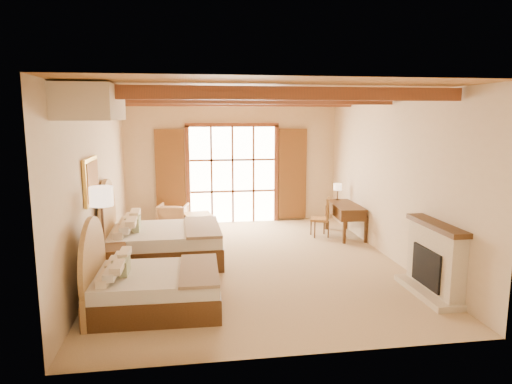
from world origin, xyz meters
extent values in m
plane|color=#CCB288|center=(0.00, 0.00, 0.00)|extent=(7.00, 7.00, 0.00)
plane|color=beige|center=(0.00, 3.50, 1.60)|extent=(5.50, 0.00, 5.50)
plane|color=beige|center=(-2.75, 0.00, 1.60)|extent=(0.00, 7.00, 7.00)
plane|color=beige|center=(2.75, 0.00, 1.60)|extent=(0.00, 7.00, 7.00)
plane|color=#B17E3C|center=(0.00, 0.00, 3.20)|extent=(7.00, 7.00, 0.00)
cube|color=white|center=(0.00, 3.46, 1.25)|extent=(2.20, 0.02, 2.50)
cube|color=brown|center=(-1.60, 3.43, 1.25)|extent=(0.75, 0.06, 2.40)
cube|color=brown|center=(1.60, 3.43, 1.25)|extent=(0.75, 0.06, 2.40)
cube|color=beige|center=(2.62, -2.00, 0.55)|extent=(0.25, 1.30, 1.10)
cube|color=black|center=(2.55, -2.00, 0.45)|extent=(0.18, 0.80, 0.60)
cube|color=beige|center=(2.53, -2.00, 0.05)|extent=(0.45, 1.40, 0.10)
cube|color=#4F321B|center=(2.61, -2.00, 1.12)|extent=(0.30, 1.40, 0.08)
cube|color=gold|center=(-2.71, -0.75, 1.75)|extent=(0.05, 0.95, 0.75)
cube|color=orange|center=(-2.68, -0.75, 1.75)|extent=(0.02, 0.82, 0.62)
cube|color=beige|center=(-2.40, -2.00, 2.95)|extent=(0.70, 1.40, 0.45)
cube|color=#4F321B|center=(-1.66, -1.90, 0.18)|extent=(1.86, 1.43, 0.36)
cube|color=silver|center=(-1.66, -1.90, 0.46)|extent=(1.83, 1.40, 0.20)
cube|color=gray|center=(-1.04, -1.90, 0.56)|extent=(0.58, 1.43, 0.04)
cube|color=#99A578|center=(-2.08, -1.90, 0.66)|extent=(0.12, 0.38, 0.21)
cube|color=#4F321B|center=(-1.64, 0.29, 0.21)|extent=(2.18, 1.67, 0.42)
cube|color=silver|center=(-1.64, 0.29, 0.54)|extent=(2.14, 1.63, 0.23)
cube|color=gray|center=(-0.91, 0.29, 0.66)|extent=(0.67, 1.67, 0.05)
cube|color=#99A578|center=(-2.14, 0.29, 0.78)|extent=(0.13, 0.44, 0.25)
cube|color=#4F321B|center=(-2.47, -0.88, 0.33)|extent=(0.65, 0.65, 0.66)
cylinder|color=#3D2B1F|center=(-2.50, -1.11, 0.02)|extent=(0.24, 0.24, 0.03)
cylinder|color=#3D2B1F|center=(-2.50, -1.11, 0.75)|extent=(0.04, 0.04, 1.45)
cylinder|color=#FFDCB8|center=(-2.50, -1.11, 1.55)|extent=(0.36, 0.36, 0.30)
imported|color=tan|center=(-1.54, 2.87, 0.32)|extent=(0.80, 0.82, 0.64)
cube|color=tan|center=(-0.95, 2.52, 0.22)|extent=(0.70, 0.70, 0.45)
cube|color=#4F321B|center=(2.46, 1.64, 0.73)|extent=(0.69, 1.43, 0.05)
cube|color=#4F321B|center=(2.46, 1.64, 0.60)|extent=(0.67, 1.39, 0.22)
cube|color=#A1743F|center=(1.85, 1.68, 0.40)|extent=(0.52, 0.52, 0.05)
cube|color=#A1743F|center=(2.03, 1.68, 0.67)|extent=(0.19, 0.39, 0.49)
cylinder|color=#3D2B1F|center=(2.45, 2.23, 0.76)|extent=(0.12, 0.12, 0.02)
cylinder|color=#3D2B1F|center=(2.45, 2.23, 0.90)|extent=(0.02, 0.02, 0.28)
cylinder|color=#FFDCB8|center=(2.45, 2.23, 1.07)|extent=(0.20, 0.20, 0.16)
camera|label=1|loc=(-1.17, -8.34, 2.78)|focal=32.00mm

